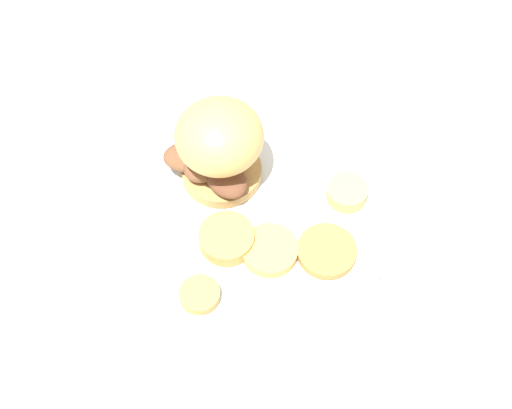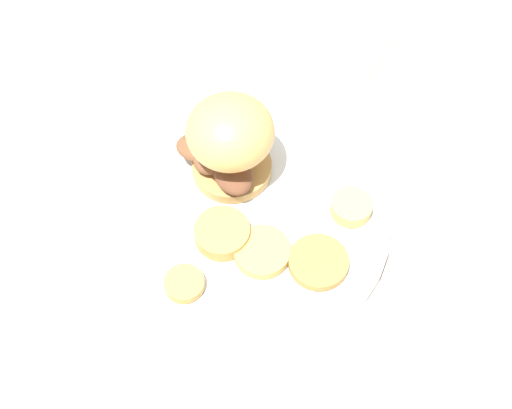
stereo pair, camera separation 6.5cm
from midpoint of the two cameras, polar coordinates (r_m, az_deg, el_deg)
The scene contains 9 objects.
ground_plane at distance 0.69m, azimuth 2.69°, elevation -2.01°, with size 4.00×4.00×0.00m, color #B2A899.
dinner_plate at distance 0.69m, azimuth 2.71°, elevation -1.64°, with size 0.26×0.26×0.02m.
sandwich at distance 0.67m, azimuth 0.53°, elevation 4.79°, with size 0.10×0.09×0.09m.
potato_round_0 at distance 0.69m, azimuth 10.32°, elevation -0.42°, with size 0.04×0.04×0.01m, color #DBB766.
potato_round_1 at distance 0.66m, azimuth 0.07°, elevation -2.54°, with size 0.05×0.05×0.02m, color tan.
potato_round_2 at distance 0.66m, azimuth 7.86°, elevation -4.82°, with size 0.06×0.06×0.01m, color #BC8942.
potato_round_3 at distance 0.66m, azimuth 3.34°, elevation -4.02°, with size 0.05×0.05×0.01m, color tan.
potato_round_4 at distance 0.64m, azimuth -2.87°, elevation -6.58°, with size 0.04×0.04×0.01m, color tan.
napkin at distance 0.86m, azimuth 8.65°, elevation 12.91°, with size 0.12×0.08×0.01m, color beige.
Camera 2 is at (-0.10, -0.34, 0.60)m, focal length 50.00 mm.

